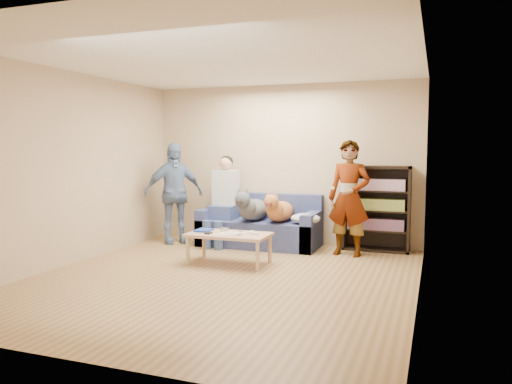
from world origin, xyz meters
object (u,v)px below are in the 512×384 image
at_px(person_standing_left, 174,193).
at_px(bookshelf, 377,206).
at_px(dog_gray, 252,208).
at_px(person_seated, 223,197).
at_px(camera_silver, 224,230).
at_px(person_standing_right, 349,198).
at_px(notebook_blue, 204,230).
at_px(sofa, 260,228).
at_px(dog_tan, 279,210).
at_px(coffee_table, 229,237).

relative_size(person_standing_left, bookshelf, 1.27).
height_order(dog_gray, bookshelf, bookshelf).
bearing_deg(person_standing_left, bookshelf, -33.67).
xyz_separation_m(person_seated, bookshelf, (2.39, 0.36, -0.09)).
bearing_deg(camera_silver, person_standing_right, 32.25).
bearing_deg(bookshelf, person_seated, -171.43).
xyz_separation_m(notebook_blue, sofa, (0.37, 1.31, -0.15)).
distance_m(person_seated, dog_tan, 0.97).
distance_m(coffee_table, bookshelf, 2.40).
relative_size(person_standing_left, person_seated, 1.13).
bearing_deg(dog_gray, notebook_blue, -105.72).
xyz_separation_m(sofa, dog_tan, (0.36, -0.18, 0.33)).
bearing_deg(notebook_blue, camera_silver, 14.04).
bearing_deg(dog_tan, notebook_blue, -123.21).
bearing_deg(person_standing_left, coffee_table, -79.34).
distance_m(person_standing_left, dog_tan, 1.80).
xyz_separation_m(person_standing_left, notebook_blue, (1.05, -1.04, -0.39)).
relative_size(camera_silver, dog_gray, 0.09).
xyz_separation_m(person_standing_left, sofa, (1.42, 0.27, -0.55)).
xyz_separation_m(camera_silver, coffee_table, (0.12, -0.12, -0.07)).
relative_size(person_standing_left, dog_tan, 1.45).
distance_m(sofa, person_seated, 0.78).
distance_m(sofa, bookshelf, 1.86).
relative_size(person_seated, coffee_table, 1.34).
bearing_deg(dog_gray, person_seated, 170.28).
height_order(notebook_blue, camera_silver, camera_silver).
height_order(camera_silver, person_seated, person_seated).
distance_m(person_standing_right, notebook_blue, 2.15).
height_order(camera_silver, dog_tan, dog_tan).
bearing_deg(sofa, dog_tan, -26.51).
height_order(person_seated, dog_gray, person_seated).
bearing_deg(person_standing_left, dog_gray, -40.32).
xyz_separation_m(person_standing_right, sofa, (-1.46, 0.26, -0.56)).
height_order(person_standing_right, coffee_table, person_standing_right).
relative_size(camera_silver, person_seated, 0.07).
bearing_deg(bookshelf, person_standing_right, -124.77).
distance_m(sofa, dog_tan, 0.52).
relative_size(notebook_blue, camera_silver, 2.36).
bearing_deg(notebook_blue, bookshelf, 35.33).
relative_size(dog_gray, bookshelf, 0.95).
relative_size(coffee_table, bookshelf, 0.85).
distance_m(notebook_blue, coffee_table, 0.41).
distance_m(camera_silver, coffee_table, 0.18).
height_order(person_standing_left, dog_gray, person_standing_left).
height_order(person_standing_left, camera_silver, person_standing_left).
height_order(camera_silver, dog_gray, dog_gray).
relative_size(notebook_blue, coffee_table, 0.24).
bearing_deg(person_standing_right, dog_gray, -173.39).
xyz_separation_m(dog_tan, bookshelf, (1.44, 0.42, 0.07)).
relative_size(person_standing_right, bookshelf, 1.30).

